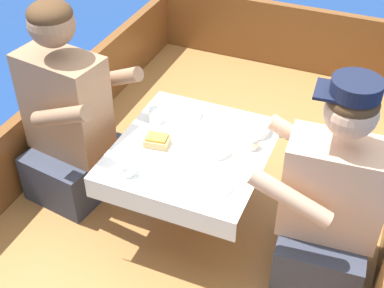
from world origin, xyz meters
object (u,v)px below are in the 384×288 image
at_px(sandwich, 157,141).
at_px(coffee_cup_starboard, 209,127).
at_px(coffee_cup_port, 127,168).
at_px(tin_can, 251,142).
at_px(person_port, 69,122).
at_px(coffee_cup_center, 156,115).
at_px(person_starboard, 329,205).

xyz_separation_m(sandwich, coffee_cup_starboard, (0.17, 0.19, -0.00)).
distance_m(coffee_cup_port, tin_can, 0.56).
bearing_deg(tin_can, sandwich, -157.92).
relative_size(person_port, tin_can, 15.45).
distance_m(sandwich, coffee_cup_port, 0.22).
bearing_deg(sandwich, coffee_cup_port, -99.15).
bearing_deg(tin_can, coffee_cup_port, -138.63).
bearing_deg(coffee_cup_center, sandwich, -62.46).
xyz_separation_m(coffee_cup_port, tin_can, (0.42, 0.37, -0.00)).
bearing_deg(person_port, tin_can, 16.50).
height_order(sandwich, tin_can, sandwich).
bearing_deg(coffee_cup_port, coffee_cup_center, 98.10).
bearing_deg(person_port, coffee_cup_starboard, 21.78).
height_order(sandwich, coffee_cup_center, coffee_cup_center).
distance_m(person_port, coffee_cup_port, 0.52).
xyz_separation_m(person_port, coffee_cup_port, (0.46, -0.25, 0.05)).
bearing_deg(coffee_cup_port, person_port, 151.56).
relative_size(coffee_cup_port, coffee_cup_center, 1.00).
xyz_separation_m(coffee_cup_starboard, coffee_cup_center, (-0.26, -0.02, 0.01)).
xyz_separation_m(person_starboard, coffee_cup_port, (-0.82, -0.20, 0.08)).
height_order(sandwich, coffee_cup_port, same).
xyz_separation_m(person_port, coffee_cup_starboard, (0.66, 0.16, 0.05)).
height_order(sandwich, coffee_cup_starboard, sandwich).
bearing_deg(sandwich, person_port, 176.28).
relative_size(sandwich, coffee_cup_port, 1.25).
bearing_deg(coffee_cup_starboard, coffee_cup_port, -117.27).
height_order(person_port, sandwich, person_port).
height_order(person_starboard, coffee_cup_port, person_starboard).
height_order(coffee_cup_port, coffee_cup_starboard, coffee_cup_port).
distance_m(person_port, coffee_cup_center, 0.43).
relative_size(person_port, coffee_cup_starboard, 11.69).
bearing_deg(person_starboard, sandwich, -5.29).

